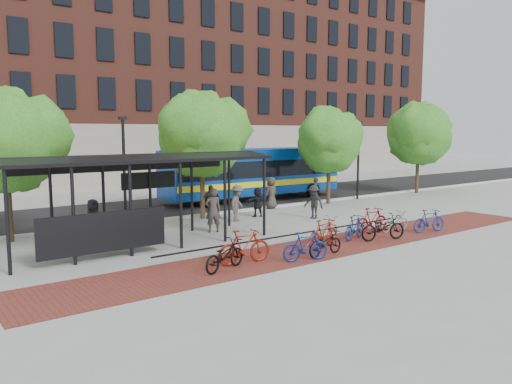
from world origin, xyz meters
TOP-DOWN VIEW (x-y plane):
  - ground at (0.00, 0.00)m, footprint 160.00×160.00m
  - asphalt_street at (0.00, 8.00)m, footprint 160.00×8.00m
  - curb at (0.00, 4.00)m, footprint 160.00×0.25m
  - brick_strip at (-2.00, -5.00)m, footprint 24.00×3.00m
  - bike_rack_rail at (-3.30, -4.10)m, footprint 12.00×0.05m
  - building_brick at (10.00, 26.00)m, footprint 55.00×14.00m
  - bus_shelter at (-8.13, -0.48)m, footprint 10.60×3.07m
  - tree_a at (-11.91, 3.35)m, footprint 4.90×4.00m
  - tree_b at (-2.90, 3.35)m, footprint 5.15×4.20m
  - tree_c at (6.09, 3.35)m, footprint 4.66×3.80m
  - tree_d at (15.10, 3.35)m, footprint 5.39×4.40m
  - lamp_post_left at (-7.00, 3.60)m, footprint 0.35×0.20m
  - lamp_post_right at (9.00, 3.60)m, footprint 0.35×0.20m
  - bus at (3.23, 7.34)m, footprint 12.42×3.27m
  - bike_0 at (-7.35, -5.40)m, footprint 1.98×1.20m
  - bike_1 at (-6.40, -5.15)m, footprint 2.02×0.77m
  - bike_3 at (-4.48, -6.09)m, footprint 1.78×0.91m
  - bike_4 at (-3.40, -5.96)m, footprint 1.73×0.73m
  - bike_5 at (-2.61, -5.05)m, footprint 1.93×0.86m
  - bike_6 at (-1.64, -4.20)m, footprint 1.96×1.12m
  - bike_7 at (-0.52, -4.75)m, footprint 1.76×0.95m
  - bike_8 at (0.29, -5.55)m, footprint 2.16×1.23m
  - bike_9 at (1.20, -4.21)m, footprint 1.88×0.65m
  - bike_10 at (2.17, -4.68)m, footprint 1.74×0.65m
  - bike_11 at (3.27, -5.70)m, footprint 1.77×0.88m
  - pedestrian_0 at (-9.13, 1.82)m, footprint 0.97×0.86m
  - pedestrian_1 at (-4.40, 0.03)m, footprint 0.83×0.68m
  - pedestrian_3 at (-2.03, 1.61)m, footprint 1.34×1.20m
  - pedestrian_4 at (-2.66, 3.10)m, footprint 1.10×0.71m
  - pedestrian_5 at (-0.38, 2.09)m, footprint 1.50×0.76m
  - pedestrian_6 at (1.89, 3.80)m, footprint 1.00×0.76m
  - pedestrian_7 at (5.06, 3.51)m, footprint 0.72×0.66m
  - pedestrian_9 at (1.54, -0.11)m, footprint 0.90×1.23m

SIDE VIEW (x-z plane):
  - ground at x=0.00m, z-range 0.00..0.00m
  - bike_rack_rail at x=-3.30m, z-range -0.47..0.47m
  - brick_strip at x=-2.00m, z-range 0.00..0.01m
  - asphalt_street at x=0.00m, z-range 0.00..0.01m
  - curb at x=0.00m, z-range 0.00..0.12m
  - bike_4 at x=-3.40m, z-range 0.00..0.89m
  - bike_10 at x=2.17m, z-range 0.00..0.90m
  - bike_6 at x=-1.64m, z-range 0.00..0.97m
  - bike_0 at x=-7.35m, z-range 0.00..0.98m
  - bike_7 at x=-0.52m, z-range 0.00..1.02m
  - bike_11 at x=3.27m, z-range 0.00..1.03m
  - bike_3 at x=-4.48m, z-range 0.00..1.03m
  - bike_8 at x=0.29m, z-range 0.00..1.07m
  - bike_9 at x=1.20m, z-range 0.00..1.11m
  - bike_5 at x=-2.61m, z-range 0.00..1.12m
  - bike_1 at x=-6.40m, z-range 0.00..1.18m
  - pedestrian_5 at x=-0.38m, z-range 0.00..1.54m
  - pedestrian_7 at x=5.06m, z-range 0.00..1.64m
  - pedestrian_0 at x=-9.13m, z-range 0.00..1.68m
  - pedestrian_9 at x=1.54m, z-range 0.00..1.71m
  - pedestrian_4 at x=-2.66m, z-range 0.00..1.74m
  - pedestrian_3 at x=-2.03m, z-range 0.00..1.81m
  - pedestrian_6 at x=1.89m, z-range 0.00..1.83m
  - pedestrian_1 at x=-4.40m, z-range 0.00..1.97m
  - bus at x=3.23m, z-range 0.25..3.58m
  - lamp_post_left at x=-7.00m, z-range 0.18..5.31m
  - lamp_post_right at x=9.00m, z-range 0.18..5.31m
  - bus_shelter at x=-8.13m, z-range 1.20..4.80m
  - tree_c at x=6.09m, z-range 1.09..7.02m
  - tree_a at x=-11.91m, z-range 1.15..7.33m
  - tree_b at x=-2.90m, z-range 1.22..7.69m
  - tree_d at x=15.10m, z-range 1.19..7.74m
  - building_brick at x=10.00m, z-range 0.00..20.00m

